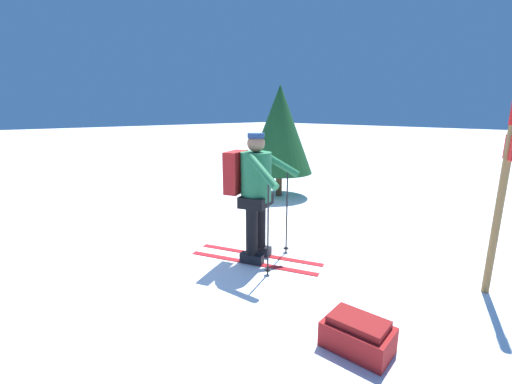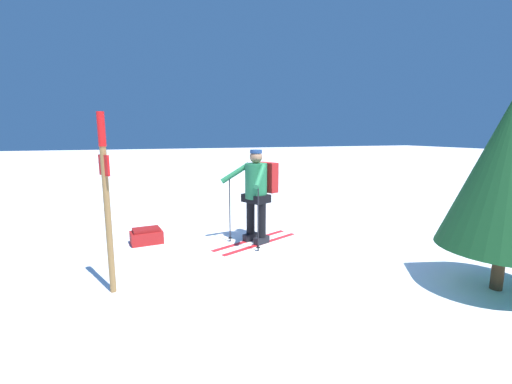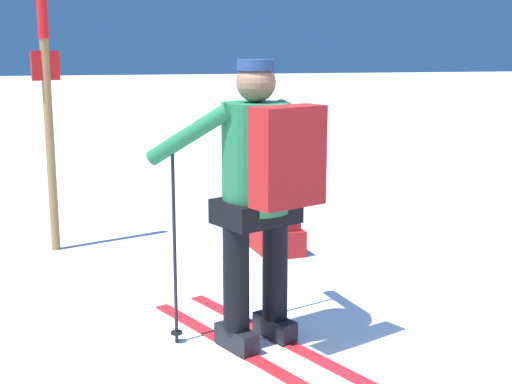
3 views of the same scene
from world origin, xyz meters
TOP-DOWN VIEW (x-y plane):
  - ground_plane at (0.00, 0.00)m, footprint 80.00×80.00m
  - skier at (0.30, 0.57)m, footprint 1.14×1.73m
  - dropped_backpack at (0.87, 2.45)m, footprint 0.41×0.57m
  - trail_marker at (-0.96, 2.91)m, footprint 0.22×0.13m
  - pine_tree at (-2.50, -1.59)m, footprint 1.48×1.48m

SIDE VIEW (x-z plane):
  - ground_plane at x=0.00m, z-range 0.00..0.00m
  - dropped_backpack at x=0.87m, z-range -0.01..0.27m
  - skier at x=0.30m, z-range 0.14..1.79m
  - trail_marker at x=-0.96m, z-range 0.20..2.36m
  - pine_tree at x=-2.50m, z-range 0.27..2.74m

